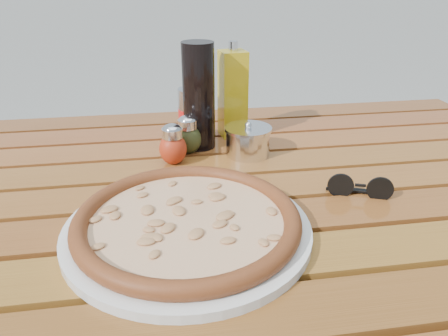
{
  "coord_description": "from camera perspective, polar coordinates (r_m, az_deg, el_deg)",
  "views": [
    {
      "loc": [
        -0.11,
        -0.67,
        1.11
      ],
      "look_at": [
        0.0,
        0.02,
        0.78
      ],
      "focal_mm": 35.0,
      "sensor_mm": 36.0,
      "label": 1
    }
  ],
  "objects": [
    {
      "name": "table",
      "position": [
        0.81,
        0.22,
        -7.41
      ],
      "size": [
        1.4,
        0.9,
        0.75
      ],
      "color": "#361D0C",
      "rests_on": "ground"
    },
    {
      "name": "plate",
      "position": [
        0.65,
        -4.78,
        -7.97
      ],
      "size": [
        0.36,
        0.36,
        0.01
      ],
      "primitive_type": "cylinder",
      "rotation": [
        0.0,
        0.0,
        0.0
      ],
      "color": "silver",
      "rests_on": "table"
    },
    {
      "name": "pizza",
      "position": [
        0.64,
        -4.84,
        -6.79
      ],
      "size": [
        0.34,
        0.34,
        0.03
      ],
      "rotation": [
        0.0,
        0.0,
        0.03
      ],
      "color": "#FBDFB4",
      "rests_on": "plate"
    },
    {
      "name": "pepper_shaker",
      "position": [
        0.86,
        -6.71,
        3.01
      ],
      "size": [
        0.07,
        0.07,
        0.08
      ],
      "rotation": [
        0.0,
        0.0,
        0.37
      ],
      "color": "red",
      "rests_on": "table"
    },
    {
      "name": "oregano_shaker",
      "position": [
        0.9,
        -4.72,
        4.28
      ],
      "size": [
        0.07,
        0.07,
        0.08
      ],
      "rotation": [
        0.0,
        0.0,
        -0.39
      ],
      "color": "#393E18",
      "rests_on": "table"
    },
    {
      "name": "dark_bottle",
      "position": [
        0.91,
        -3.32,
        9.29
      ],
      "size": [
        0.08,
        0.08,
        0.22
      ],
      "primitive_type": "cylinder",
      "rotation": [
        0.0,
        0.0,
        0.24
      ],
      "color": "black",
      "rests_on": "table"
    },
    {
      "name": "soda_can",
      "position": [
        0.95,
        -3.93,
        6.72
      ],
      "size": [
        0.07,
        0.07,
        0.12
      ],
      "rotation": [
        0.0,
        0.0,
        -0.04
      ],
      "color": "silver",
      "rests_on": "table"
    },
    {
      "name": "olive_oil_cruet",
      "position": [
        0.98,
        1.14,
        9.67
      ],
      "size": [
        0.06,
        0.06,
        0.21
      ],
      "rotation": [
        0.0,
        0.0,
        0.13
      ],
      "color": "#B89D13",
      "rests_on": "table"
    },
    {
      "name": "parmesan_tin",
      "position": [
        0.89,
        3.15,
        3.6
      ],
      "size": [
        0.11,
        0.11,
        0.07
      ],
      "rotation": [
        0.0,
        0.0,
        -0.17
      ],
      "color": "silver",
      "rests_on": "table"
    },
    {
      "name": "sunglasses",
      "position": [
        0.77,
        17.32,
        -2.5
      ],
      "size": [
        0.11,
        0.05,
        0.04
      ],
      "rotation": [
        0.0,
        0.0,
        -0.36
      ],
      "color": "black",
      "rests_on": "table"
    }
  ]
}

